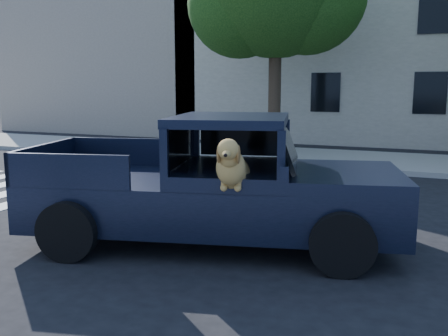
{
  "coord_description": "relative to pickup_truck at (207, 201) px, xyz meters",
  "views": [
    {
      "loc": [
        1.15,
        -7.3,
        2.51
      ],
      "look_at": [
        -1.63,
        -0.65,
        1.31
      ],
      "focal_mm": 40.0,
      "sensor_mm": 36.0,
      "label": 1
    }
  ],
  "objects": [
    {
      "name": "pickup_truck",
      "position": [
        0.0,
        0.0,
        0.0
      ],
      "size": [
        6.07,
        3.59,
        2.04
      ],
      "rotation": [
        0.0,
        0.0,
        0.24
      ],
      "color": "black",
      "rests_on": "ground"
    },
    {
      "name": "building_left",
      "position": [
        -12.94,
        16.8,
        3.31
      ],
      "size": [
        12.0,
        6.0,
        8.0
      ],
      "primitive_type": "cube",
      "color": "tan",
      "rests_on": "ground"
    },
    {
      "name": "ground",
      "position": [
        2.06,
        0.3,
        -0.69
      ],
      "size": [
        120.0,
        120.0,
        0.0
      ],
      "primitive_type": "plane",
      "color": "black",
      "rests_on": "ground"
    },
    {
      "name": "far_sidewalk",
      "position": [
        2.06,
        9.5,
        -0.62
      ],
      "size": [
        60.0,
        4.0,
        0.15
      ],
      "primitive_type": "cube",
      "color": "gray",
      "rests_on": "ground"
    }
  ]
}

